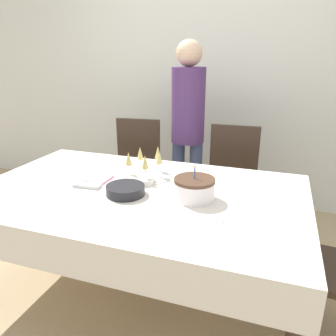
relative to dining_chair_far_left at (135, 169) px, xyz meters
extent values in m
plane|color=tan|center=(0.44, -0.91, -0.52)|extent=(12.00, 12.00, 0.00)
cube|color=silver|center=(0.44, 0.79, 0.83)|extent=(8.00, 0.05, 2.70)
cube|color=silver|center=(0.44, -0.91, 0.20)|extent=(1.90, 1.15, 0.03)
cube|color=silver|center=(0.44, -0.91, 0.11)|extent=(1.93, 1.18, 0.21)
cylinder|color=#38281E|center=(-0.46, -0.39, -0.17)|extent=(0.06, 0.06, 0.71)
cylinder|color=#38281E|center=(1.33, -0.39, -0.17)|extent=(0.06, 0.06, 0.71)
cube|color=#38281E|center=(0.01, -0.08, -0.09)|extent=(0.46, 0.46, 0.04)
cube|color=#38281E|center=(-0.01, 0.11, 0.18)|extent=(0.40, 0.07, 0.50)
cylinder|color=#38281E|center=(0.20, -0.25, -0.31)|extent=(0.04, 0.04, 0.41)
cylinder|color=#38281E|center=(-0.15, -0.28, -0.31)|extent=(0.04, 0.04, 0.41)
cylinder|color=#38281E|center=(0.17, 0.11, -0.31)|extent=(0.04, 0.04, 0.41)
cylinder|color=#38281E|center=(-0.19, 0.08, -0.31)|extent=(0.04, 0.04, 0.41)
cube|color=#38281E|center=(0.87, -0.08, -0.09)|extent=(0.44, 0.44, 0.04)
cube|color=#38281E|center=(0.86, 0.11, 0.18)|extent=(0.40, 0.05, 0.50)
cylinder|color=#38281E|center=(1.05, -0.26, -0.31)|extent=(0.04, 0.04, 0.41)
cylinder|color=#38281E|center=(0.69, -0.27, -0.31)|extent=(0.04, 0.04, 0.41)
cylinder|color=#38281E|center=(1.04, 0.10, -0.31)|extent=(0.04, 0.04, 0.41)
cylinder|color=#38281E|center=(0.68, 0.09, -0.31)|extent=(0.04, 0.04, 0.41)
cylinder|color=#38281E|center=(1.44, -1.07, -0.31)|extent=(0.04, 0.04, 0.41)
cylinder|color=#38281E|center=(1.48, -0.72, -0.31)|extent=(0.04, 0.04, 0.41)
cylinder|color=white|center=(0.78, -0.92, 0.27)|extent=(0.22, 0.22, 0.10)
cylinder|color=#4C3323|center=(0.78, -0.92, 0.33)|extent=(0.23, 0.23, 0.02)
cylinder|color=#3F72D8|center=(0.78, -0.92, 0.37)|extent=(0.01, 0.01, 0.06)
sphere|color=#F9CC4C|center=(0.78, -0.92, 0.41)|extent=(0.01, 0.01, 0.01)
cylinder|color=silver|center=(0.40, -0.68, 0.22)|extent=(0.33, 0.33, 0.01)
cylinder|color=silver|center=(0.48, -0.67, 0.22)|extent=(0.05, 0.05, 0.00)
cylinder|color=silver|center=(0.48, -0.67, 0.27)|extent=(0.01, 0.01, 0.08)
cone|color=#E0CC72|center=(0.48, -0.67, 0.35)|extent=(0.04, 0.04, 0.08)
cylinder|color=silver|center=(0.43, -0.57, 0.22)|extent=(0.05, 0.05, 0.00)
cylinder|color=silver|center=(0.43, -0.57, 0.27)|extent=(0.01, 0.01, 0.08)
cone|color=#E0CC72|center=(0.43, -0.57, 0.35)|extent=(0.04, 0.04, 0.08)
cylinder|color=silver|center=(0.33, -0.62, 0.22)|extent=(0.05, 0.05, 0.00)
cylinder|color=silver|center=(0.33, -0.62, 0.27)|extent=(0.01, 0.01, 0.08)
cone|color=#E0CC72|center=(0.33, -0.62, 0.35)|extent=(0.04, 0.04, 0.08)
cylinder|color=silver|center=(0.31, -0.76, 0.22)|extent=(0.05, 0.05, 0.00)
cylinder|color=silver|center=(0.31, -0.76, 0.27)|extent=(0.01, 0.01, 0.08)
cone|color=#E0CC72|center=(0.31, -0.76, 0.35)|extent=(0.04, 0.04, 0.08)
cylinder|color=silver|center=(0.44, -0.79, 0.22)|extent=(0.05, 0.05, 0.00)
cylinder|color=silver|center=(0.44, -0.79, 0.27)|extent=(0.01, 0.01, 0.08)
cone|color=#E0CC72|center=(0.44, -0.79, 0.35)|extent=(0.04, 0.04, 0.08)
cylinder|color=black|center=(0.40, -0.99, 0.22)|extent=(0.22, 0.22, 0.01)
cylinder|color=black|center=(0.40, -0.99, 0.23)|extent=(0.22, 0.22, 0.01)
cylinder|color=black|center=(0.40, -0.99, 0.23)|extent=(0.22, 0.22, 0.01)
cylinder|color=black|center=(0.40, -0.99, 0.24)|extent=(0.22, 0.22, 0.01)
cylinder|color=black|center=(0.40, -0.99, 0.25)|extent=(0.22, 0.22, 0.01)
cylinder|color=black|center=(0.40, -0.99, 0.26)|extent=(0.22, 0.22, 0.01)
cylinder|color=black|center=(0.40, -0.99, 0.26)|extent=(0.22, 0.22, 0.01)
cylinder|color=black|center=(0.40, -0.99, 0.27)|extent=(0.22, 0.22, 0.01)
cylinder|color=silver|center=(0.41, -0.79, 0.22)|extent=(0.16, 0.16, 0.01)
cylinder|color=silver|center=(0.41, -0.79, 0.23)|extent=(0.16, 0.16, 0.01)
cylinder|color=silver|center=(0.41, -0.79, 0.23)|extent=(0.16, 0.16, 0.01)
cylinder|color=silver|center=(0.41, -0.79, 0.24)|extent=(0.16, 0.16, 0.01)
cylinder|color=silver|center=(0.41, -0.79, 0.25)|extent=(0.16, 0.16, 0.01)
cube|color=silver|center=(0.84, -1.14, 0.22)|extent=(0.30, 0.03, 0.00)
cube|color=silver|center=(0.13, -0.97, 0.23)|extent=(0.17, 0.07, 0.02)
cube|color=pink|center=(0.13, -0.84, 0.22)|extent=(0.15, 0.15, 0.01)
cylinder|color=#3F4C72|center=(0.37, 0.12, -0.13)|extent=(0.11, 0.11, 0.78)
cylinder|color=#3F4C72|center=(0.53, 0.12, -0.13)|extent=(0.11, 0.11, 0.78)
cylinder|color=#4C2D60|center=(0.45, 0.12, 0.57)|extent=(0.28, 0.28, 0.62)
sphere|color=#D8B293|center=(0.45, 0.12, 0.98)|extent=(0.21, 0.21, 0.21)
camera|label=1|loc=(1.19, -2.54, 0.97)|focal=35.00mm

